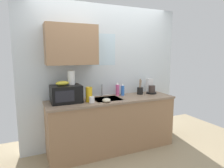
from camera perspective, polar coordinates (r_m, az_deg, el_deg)
name	(u,v)px	position (r m, az deg, el deg)	size (l,w,h in m)	color
kitchen_wall_assembly	(99,71)	(3.51, -3.76, 3.79)	(2.96, 0.42, 2.50)	silver
counter_unit	(112,123)	(3.46, -0.03, -11.40)	(2.19, 0.63, 0.90)	#9E7551
sink_faucet	(102,90)	(3.49, -2.89, -1.87)	(0.03, 0.03, 0.21)	#B2B5BA
microwave	(66,94)	(3.12, -13.23, -2.83)	(0.46, 0.35, 0.27)	black
banana_bunch	(62,83)	(3.09, -14.25, 0.21)	(0.20, 0.11, 0.07)	gold
paper_towel_roll	(71,78)	(3.16, -11.78, 1.84)	(0.11, 0.11, 0.22)	white
coffee_maker	(151,88)	(3.83, 11.17, -1.13)	(0.19, 0.21, 0.28)	black
dish_soap_bottle_pink	(118,89)	(3.56, 1.62, -1.59)	(0.07, 0.07, 0.24)	#E55999
dish_soap_bottle_blue	(123,90)	(3.57, 3.11, -1.72)	(0.06, 0.06, 0.22)	blue
cereal_canister	(89,94)	(3.11, -6.71, -3.03)	(0.10, 0.10, 0.23)	gold
mug_white	(92,100)	(3.05, -5.89, -4.60)	(0.08, 0.08, 0.10)	white
utensil_crock	(140,90)	(3.71, 8.15, -1.88)	(0.11, 0.11, 0.29)	black
small_bowl	(106,100)	(3.07, -1.63, -4.74)	(0.13, 0.13, 0.07)	beige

